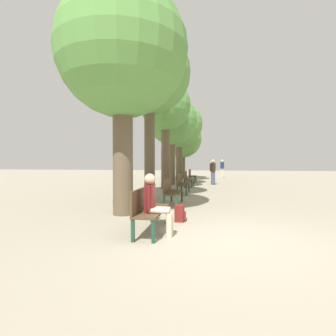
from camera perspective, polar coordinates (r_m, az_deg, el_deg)
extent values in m
plane|color=gray|center=(5.20, 12.34, -15.17)|extent=(80.00, 80.00, 0.00)
cube|color=#4C3823|center=(5.63, -3.42, -9.23)|extent=(0.47, 1.67, 0.04)
cube|color=#4C3823|center=(5.64, -5.60, -6.61)|extent=(0.04, 1.67, 0.46)
cube|color=#19422D|center=(4.89, -3.22, -13.65)|extent=(0.06, 0.06, 0.42)
cube|color=#19422D|center=(6.40, -0.16, -10.04)|extent=(0.06, 0.06, 0.42)
cube|color=#19422D|center=(4.98, -7.67, -13.37)|extent=(0.06, 0.06, 0.42)
cube|color=#19422D|center=(6.47, -3.57, -9.91)|extent=(0.06, 0.06, 0.42)
cube|color=#4C3823|center=(8.88, 1.26, -5.32)|extent=(0.47, 1.67, 0.04)
cube|color=#4C3823|center=(8.89, -0.13, -3.68)|extent=(0.04, 1.67, 0.46)
cube|color=#19422D|center=(8.11, 1.86, -7.61)|extent=(0.06, 0.06, 0.42)
cube|color=#19422D|center=(9.67, 3.04, -6.16)|extent=(0.06, 0.06, 0.42)
cube|color=#19422D|center=(8.17, -0.85, -7.55)|extent=(0.06, 0.06, 0.42)
cube|color=#19422D|center=(9.71, 0.77, -6.12)|extent=(0.06, 0.06, 0.42)
cube|color=#4C3823|center=(12.18, 3.40, -3.51)|extent=(0.47, 1.67, 0.04)
cube|color=#4C3823|center=(12.19, 2.38, -2.32)|extent=(0.04, 1.67, 0.46)
cube|color=#19422D|center=(11.40, 3.97, -5.01)|extent=(0.06, 0.06, 0.42)
cube|color=#19422D|center=(12.97, 4.59, -4.24)|extent=(0.06, 0.06, 0.42)
cube|color=#19422D|center=(11.45, 2.04, -4.98)|extent=(0.06, 0.06, 0.42)
cube|color=#19422D|center=(13.01, 2.90, -4.22)|extent=(0.06, 0.06, 0.42)
cube|color=#4C3823|center=(15.50, 4.62, -2.47)|extent=(0.47, 1.67, 0.04)
cube|color=#4C3823|center=(15.50, 3.82, -1.53)|extent=(0.04, 1.67, 0.46)
cube|color=#19422D|center=(14.72, 5.13, -3.57)|extent=(0.06, 0.06, 0.42)
cube|color=#19422D|center=(16.29, 5.51, -3.10)|extent=(0.06, 0.06, 0.42)
cube|color=#19422D|center=(14.75, 3.64, -3.56)|extent=(0.06, 0.06, 0.42)
cube|color=#19422D|center=(16.32, 4.16, -3.09)|extent=(0.06, 0.06, 0.42)
cube|color=#4C3823|center=(18.83, 5.41, -1.79)|extent=(0.47, 1.67, 0.04)
cube|color=#4C3823|center=(18.83, 4.75, -1.02)|extent=(0.04, 1.67, 0.46)
cube|color=#19422D|center=(18.04, 5.86, -2.67)|extent=(0.06, 0.06, 0.42)
cube|color=#19422D|center=(19.62, 6.12, -2.34)|extent=(0.06, 0.06, 0.42)
cube|color=#19422D|center=(18.07, 4.64, -2.66)|extent=(0.06, 0.06, 0.42)
cube|color=#19422D|center=(19.64, 5.00, -2.34)|extent=(0.06, 0.06, 0.42)
cylinder|color=brown|center=(7.40, -9.79, 3.56)|extent=(0.56, 0.56, 3.53)
sphere|color=#568E42|center=(8.00, -9.87, 23.73)|extent=(3.63, 3.63, 3.63)
cylinder|color=brown|center=(10.57, -4.03, 4.49)|extent=(0.42, 0.42, 4.11)
sphere|color=#568E42|center=(11.13, -4.06, 19.88)|extent=(3.29, 3.29, 3.29)
cylinder|color=brown|center=(14.29, -0.56, 3.02)|extent=(0.47, 0.47, 3.78)
sphere|color=#568E42|center=(14.61, -0.56, 13.46)|extent=(2.75, 2.75, 2.75)
cylinder|color=brown|center=(16.87, 0.92, 1.92)|extent=(0.37, 0.37, 3.28)
sphere|color=#568E42|center=(17.08, 0.93, 10.41)|extent=(3.20, 3.20, 3.20)
cylinder|color=brown|center=(20.65, 2.43, 1.99)|extent=(0.56, 0.56, 3.40)
sphere|color=#568E42|center=(20.85, 2.43, 9.44)|extent=(3.65, 3.65, 3.65)
cylinder|color=brown|center=(23.65, 3.27, 0.95)|extent=(0.40, 0.40, 2.62)
sphere|color=#568E42|center=(23.74, 3.28, 6.33)|extent=(3.34, 3.34, 3.34)
cylinder|color=beige|center=(5.18, -1.97, -9.27)|extent=(0.40, 0.12, 0.12)
cylinder|color=beige|center=(5.21, 0.22, -12.46)|extent=(0.12, 0.12, 0.46)
cylinder|color=beige|center=(5.32, -1.68, -9.00)|extent=(0.40, 0.12, 0.12)
cylinder|color=beige|center=(5.34, 0.46, -12.11)|extent=(0.12, 0.12, 0.46)
cube|color=maroon|center=(5.25, -3.96, -6.66)|extent=(0.18, 0.21, 0.56)
cylinder|color=maroon|center=(5.14, -4.26, -6.53)|extent=(0.08, 0.08, 0.51)
cylinder|color=maroon|center=(5.36, -3.68, -6.19)|extent=(0.08, 0.08, 0.51)
sphere|color=tan|center=(5.21, -3.97, -2.38)|extent=(0.21, 0.21, 0.21)
cube|color=maroon|center=(6.59, 2.53, -9.80)|extent=(0.22, 0.31, 0.40)
cube|color=maroon|center=(6.59, 3.65, -10.34)|extent=(0.04, 0.21, 0.18)
cylinder|color=beige|center=(20.81, 9.28, -1.65)|extent=(0.11, 0.11, 0.78)
cylinder|color=beige|center=(20.81, 9.66, -1.65)|extent=(0.11, 0.11, 0.78)
cube|color=black|center=(20.78, 9.48, 0.18)|extent=(0.21, 0.24, 0.55)
cylinder|color=black|center=(20.78, 9.16, 0.22)|extent=(0.08, 0.08, 0.52)
cylinder|color=black|center=(20.78, 9.80, 0.22)|extent=(0.08, 0.08, 0.52)
sphere|color=tan|center=(20.78, 9.49, 1.25)|extent=(0.21, 0.21, 0.21)
cylinder|color=#384260|center=(17.09, 9.51, -2.23)|extent=(0.12, 0.12, 0.82)
cylinder|color=#384260|center=(17.09, 10.00, -2.24)|extent=(0.12, 0.12, 0.82)
cube|color=black|center=(17.06, 9.77, 0.11)|extent=(0.27, 0.28, 0.58)
cylinder|color=black|center=(17.06, 9.36, 0.16)|extent=(0.09, 0.09, 0.55)
cylinder|color=black|center=(17.06, 10.18, 0.15)|extent=(0.09, 0.09, 0.55)
sphere|color=tan|center=(17.06, 9.77, 1.47)|extent=(0.22, 0.22, 0.22)
cylinder|color=beige|center=(24.37, 11.53, -1.14)|extent=(0.12, 0.12, 0.85)
cylinder|color=beige|center=(24.37, 11.89, -1.14)|extent=(0.12, 0.12, 0.85)
cube|color=navy|center=(24.35, 11.72, 0.56)|extent=(0.28, 0.26, 0.60)
cylinder|color=navy|center=(24.34, 11.42, 0.59)|extent=(0.09, 0.09, 0.57)
cylinder|color=navy|center=(24.36, 12.01, 0.59)|extent=(0.09, 0.09, 0.57)
sphere|color=beige|center=(24.35, 11.72, 1.54)|extent=(0.23, 0.23, 0.23)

